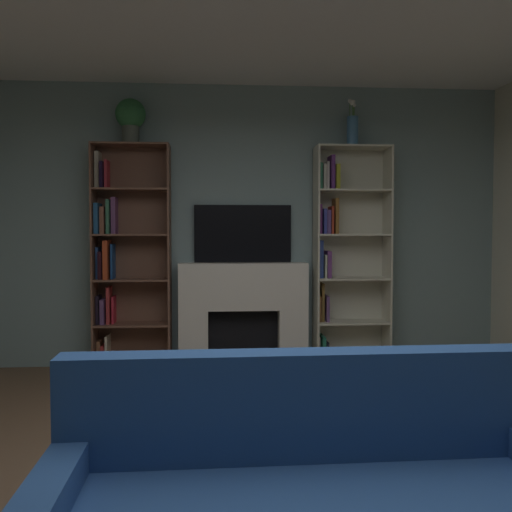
{
  "coord_description": "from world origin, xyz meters",
  "views": [
    {
      "loc": [
        -0.3,
        -2.69,
        1.34
      ],
      "look_at": [
        0.0,
        1.18,
        1.17
      ],
      "focal_mm": 39.2,
      "sensor_mm": 36.0,
      "label": 1
    }
  ],
  "objects_px": {
    "potted_plant": "(131,117)",
    "bookshelf_right": "(343,253)",
    "vase_with_flowers": "(352,129)",
    "bookshelf_left": "(124,257)",
    "fireplace": "(243,311)",
    "coffee_table": "(289,436)",
    "tv": "(243,234)"
  },
  "relations": [
    {
      "from": "bookshelf_right",
      "to": "coffee_table",
      "type": "relative_size",
      "value": 2.57
    },
    {
      "from": "tv",
      "to": "coffee_table",
      "type": "xyz_separation_m",
      "value": [
        0.07,
        -2.91,
        -0.99
      ]
    },
    {
      "from": "fireplace",
      "to": "vase_with_flowers",
      "type": "bearing_deg",
      "value": -1.44
    },
    {
      "from": "bookshelf_right",
      "to": "bookshelf_left",
      "type": "bearing_deg",
      "value": 179.77
    },
    {
      "from": "bookshelf_left",
      "to": "bookshelf_right",
      "type": "bearing_deg",
      "value": -0.23
    },
    {
      "from": "tv",
      "to": "bookshelf_right",
      "type": "relative_size",
      "value": 0.44
    },
    {
      "from": "vase_with_flowers",
      "to": "coffee_table",
      "type": "relative_size",
      "value": 0.55
    },
    {
      "from": "bookshelf_left",
      "to": "potted_plant",
      "type": "distance_m",
      "value": 1.35
    },
    {
      "from": "bookshelf_left",
      "to": "tv",
      "type": "bearing_deg",
      "value": 3.44
    },
    {
      "from": "bookshelf_right",
      "to": "vase_with_flowers",
      "type": "bearing_deg",
      "value": -28.17
    },
    {
      "from": "bookshelf_right",
      "to": "vase_with_flowers",
      "type": "xyz_separation_m",
      "value": [
        0.08,
        -0.04,
        1.23
      ]
    },
    {
      "from": "potted_plant",
      "to": "bookshelf_right",
      "type": "bearing_deg",
      "value": 1.14
    },
    {
      "from": "fireplace",
      "to": "tv",
      "type": "xyz_separation_m",
      "value": [
        0.0,
        0.09,
        0.77
      ]
    },
    {
      "from": "potted_plant",
      "to": "coffee_table",
      "type": "height_order",
      "value": "potted_plant"
    },
    {
      "from": "fireplace",
      "to": "coffee_table",
      "type": "bearing_deg",
      "value": -88.55
    },
    {
      "from": "bookshelf_left",
      "to": "bookshelf_right",
      "type": "xyz_separation_m",
      "value": [
        2.17,
        -0.01,
        0.03
      ]
    },
    {
      "from": "tv",
      "to": "bookshelf_right",
      "type": "distance_m",
      "value": 1.03
    },
    {
      "from": "vase_with_flowers",
      "to": "bookshelf_left",
      "type": "bearing_deg",
      "value": 178.71
    },
    {
      "from": "potted_plant",
      "to": "coffee_table",
      "type": "distance_m",
      "value": 3.68
    },
    {
      "from": "bookshelf_left",
      "to": "fireplace",
      "type": "bearing_deg",
      "value": -1.15
    },
    {
      "from": "vase_with_flowers",
      "to": "coffee_table",
      "type": "bearing_deg",
      "value": -109.91
    },
    {
      "from": "bookshelf_right",
      "to": "potted_plant",
      "type": "bearing_deg",
      "value": -178.86
    },
    {
      "from": "bookshelf_left",
      "to": "potted_plant",
      "type": "xyz_separation_m",
      "value": [
        0.08,
        -0.05,
        1.34
      ]
    },
    {
      "from": "fireplace",
      "to": "potted_plant",
      "type": "height_order",
      "value": "potted_plant"
    },
    {
      "from": "bookshelf_right",
      "to": "vase_with_flowers",
      "type": "distance_m",
      "value": 1.23
    },
    {
      "from": "bookshelf_right",
      "to": "coffee_table",
      "type": "height_order",
      "value": "bookshelf_right"
    },
    {
      "from": "fireplace",
      "to": "bookshelf_right",
      "type": "bearing_deg",
      "value": 0.84
    },
    {
      "from": "bookshelf_left",
      "to": "bookshelf_right",
      "type": "height_order",
      "value": "same"
    },
    {
      "from": "bookshelf_left",
      "to": "vase_with_flowers",
      "type": "height_order",
      "value": "vase_with_flowers"
    },
    {
      "from": "tv",
      "to": "vase_with_flowers",
      "type": "bearing_deg",
      "value": -6.36
    },
    {
      "from": "fireplace",
      "to": "bookshelf_left",
      "type": "relative_size",
      "value": 0.63
    },
    {
      "from": "bookshelf_right",
      "to": "fireplace",
      "type": "bearing_deg",
      "value": -179.16
    }
  ]
}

